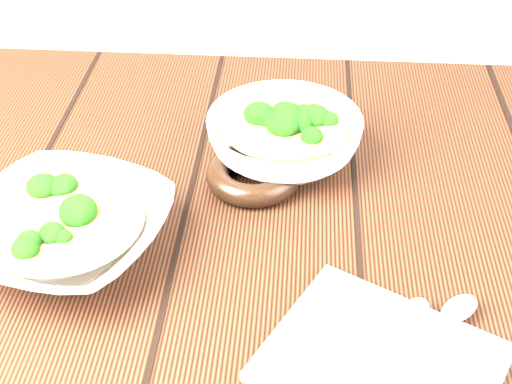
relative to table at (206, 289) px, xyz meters
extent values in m
cube|color=#371D0F|center=(0.00, 0.00, 0.10)|extent=(1.20, 0.80, 0.04)
imported|color=silver|center=(-0.14, -0.07, 0.15)|extent=(0.27, 0.27, 0.05)
cylinder|color=brown|center=(-0.14, -0.07, 0.16)|extent=(0.17, 0.17, 0.00)
ellipsoid|color=#1D6716|center=(-0.12, -0.06, 0.17)|extent=(0.03, 0.03, 0.03)
ellipsoid|color=#1D6716|center=(-0.13, -0.03, 0.17)|extent=(0.03, 0.03, 0.03)
ellipsoid|color=#1D6716|center=(-0.18, -0.03, 0.17)|extent=(0.03, 0.03, 0.03)
ellipsoid|color=#1D6716|center=(-0.16, -0.07, 0.17)|extent=(0.03, 0.03, 0.03)
ellipsoid|color=#1D6716|center=(-0.15, -0.11, 0.17)|extent=(0.03, 0.03, 0.03)
ellipsoid|color=#1D6716|center=(-0.10, -0.10, 0.17)|extent=(0.03, 0.03, 0.03)
imported|color=silver|center=(0.09, 0.12, 0.15)|extent=(0.25, 0.25, 0.06)
cylinder|color=brown|center=(0.09, 0.12, 0.17)|extent=(0.16, 0.16, 0.00)
ellipsoid|color=#1D6716|center=(0.11, 0.13, 0.18)|extent=(0.03, 0.03, 0.03)
ellipsoid|color=#1D6716|center=(0.11, 0.15, 0.18)|extent=(0.03, 0.03, 0.03)
ellipsoid|color=#1D6716|center=(0.08, 0.17, 0.18)|extent=(0.03, 0.03, 0.03)
ellipsoid|color=#1D6716|center=(0.07, 0.13, 0.18)|extent=(0.03, 0.03, 0.03)
ellipsoid|color=#1D6716|center=(0.06, 0.11, 0.18)|extent=(0.03, 0.03, 0.03)
ellipsoid|color=#1D6716|center=(0.07, 0.08, 0.18)|extent=(0.03, 0.03, 0.03)
ellipsoid|color=#1D6716|center=(0.10, 0.10, 0.18)|extent=(0.03, 0.03, 0.03)
ellipsoid|color=#1D6716|center=(0.13, 0.10, 0.18)|extent=(0.03, 0.03, 0.03)
torus|color=black|center=(0.06, 0.07, 0.13)|extent=(0.12, 0.12, 0.03)
cube|color=#BDB69D|center=(0.19, -0.20, 0.13)|extent=(0.26, 0.24, 0.01)
cylinder|color=#BAB3A4|center=(0.18, -0.21, 0.13)|extent=(0.08, 0.11, 0.01)
ellipsoid|color=#BAB3A4|center=(0.23, -0.15, 0.13)|extent=(0.05, 0.05, 0.01)
cylinder|color=#BAB3A4|center=(0.22, -0.19, 0.13)|extent=(0.09, 0.10, 0.01)
ellipsoid|color=#BAB3A4|center=(0.27, -0.14, 0.13)|extent=(0.05, 0.05, 0.01)
camera|label=1|loc=(0.11, -0.63, 0.65)|focal=50.00mm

